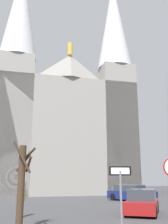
{
  "coord_description": "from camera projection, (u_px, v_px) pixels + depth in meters",
  "views": [
    {
      "loc": [
        -2.96,
        -6.28,
        2.18
      ],
      "look_at": [
        -0.62,
        16.13,
        7.66
      ],
      "focal_mm": 42.91,
      "sensor_mm": 36.0,
      "label": 1
    }
  ],
  "objects": [
    {
      "name": "pedestrian_walking",
      "position": [
        22.0,
        197.0,
        15.15
      ],
      "size": [
        0.32,
        0.32,
        1.73
      ],
      "color": "black",
      "rests_on": "ground"
    },
    {
      "name": "parked_car_far_navy",
      "position": [
        131.0,
        193.0,
        25.23
      ],
      "size": [
        4.25,
        4.67,
        1.45
      ],
      "color": "navy",
      "rests_on": "ground"
    },
    {
      "name": "cathedral",
      "position": [
        64.0,
        118.0,
        38.14
      ],
      "size": [
        19.89,
        14.52,
        33.12
      ],
      "color": "gray",
      "rests_on": "ground"
    },
    {
      "name": "bare_tree",
      "position": [
        22.0,
        183.0,
        11.67
      ],
      "size": [
        0.98,
        1.05,
        3.7
      ],
      "color": "#473323",
      "rests_on": "ground"
    },
    {
      "name": "one_way_arrow_sign",
      "position": [
        121.0,
        197.0,
        7.86
      ],
      "size": [
        0.68,
        0.07,
        2.5
      ],
      "color": "slate",
      "rests_on": "ground"
    },
    {
      "name": "parked_car_near_red",
      "position": [
        142.0,
        202.0,
        16.29
      ],
      "size": [
        3.22,
        4.46,
        1.45
      ],
      "color": "maroon",
      "rests_on": "ground"
    }
  ]
}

